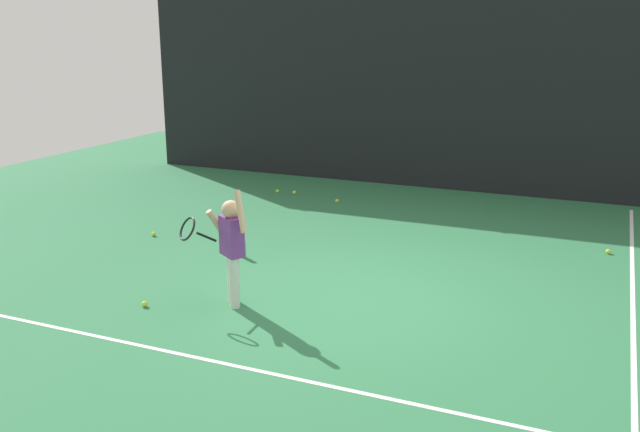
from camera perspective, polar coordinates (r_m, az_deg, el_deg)
The scene contains 15 objects.
ground_plane at distance 8.08m, azimuth 3.54°, elevation -6.67°, with size 20.00×20.00×0.00m, color #2D7247.
court_line_baseline at distance 6.36m, azimuth -2.91°, elevation -13.03°, with size 9.00×0.05×0.00m, color white.
court_line_sideline at distance 8.62m, azimuth 24.32°, elevation -6.61°, with size 0.05×9.00×0.00m, color white.
back_fence_windscreen at distance 13.19m, azimuth 12.46°, elevation 10.15°, with size 13.63×0.08×3.82m, color black.
fence_post_0 at distance 15.91m, azimuth -12.20°, elevation 11.27°, with size 0.09×0.09×3.97m, color slate.
fence_post_1 at distance 14.26m, azimuth -0.96°, elevation 11.17°, with size 0.09×0.09×3.97m, color slate.
fence_post_2 at distance 13.25m, azimuth 12.53°, elevation 10.49°, with size 0.09×0.09×3.97m, color slate.
tennis_player at distance 7.68m, azimuth -7.41°, elevation -2.19°, with size 0.89×0.53×1.35m.
water_bottle at distance 9.43m, azimuth -6.33°, elevation -2.75°, with size 0.07×0.07×0.22m, color green.
tennis_ball_0 at distance 12.29m, azimuth 1.41°, elevation 1.26°, with size 0.07×0.07×0.07m, color #CCE033.
tennis_ball_1 at distance 10.62m, azimuth -13.52°, elevation -1.45°, with size 0.07×0.07×0.07m, color #CCE033.
tennis_ball_3 at distance 10.32m, azimuth 22.60°, elevation -2.71°, with size 0.07×0.07×0.07m, color #CCE033.
tennis_ball_4 at distance 12.92m, azimuth -2.13°, elevation 1.95°, with size 0.07×0.07×0.07m, color #CCE033.
tennis_ball_6 at distance 13.04m, azimuth -3.52°, elevation 2.05°, with size 0.07×0.07×0.07m, color #CCE033.
tennis_ball_7 at distance 8.02m, azimuth -14.21°, elevation -7.02°, with size 0.07×0.07×0.07m, color #CCE033.
Camera 1 is at (2.50, -7.06, 3.02)m, focal length 38.94 mm.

